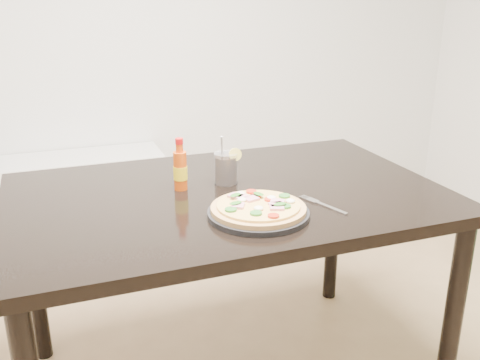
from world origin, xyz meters
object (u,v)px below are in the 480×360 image
object	(u,v)px
cola_cup	(226,169)
media_console	(38,203)
fork	(322,204)
plate	(258,213)
pizza	(258,207)
hot_sauce_bottle	(180,169)
dining_table	(227,215)

from	to	relation	value
cola_cup	media_console	bearing A→B (deg)	115.56
fork	media_console	bearing A→B (deg)	99.35
cola_cup	fork	world-z (taller)	cola_cup
plate	fork	size ratio (longest dim) A/B	1.61
pizza	media_console	bearing A→B (deg)	111.26
plate	cola_cup	size ratio (longest dim) A/B	1.71
hot_sauce_bottle	fork	size ratio (longest dim) A/B	0.94
media_console	dining_table	bearing A→B (deg)	-66.51
cola_cup	media_console	distance (m)	1.61
pizza	media_console	distance (m)	1.86
cola_cup	plate	bearing A→B (deg)	-90.93
pizza	media_console	size ratio (longest dim) A/B	0.20
plate	hot_sauce_bottle	size ratio (longest dim) A/B	1.71
dining_table	fork	world-z (taller)	fork
plate	pizza	bearing A→B (deg)	61.25
pizza	hot_sauce_bottle	xyz separation A→B (m)	(-0.16, 0.30, 0.04)
hot_sauce_bottle	cola_cup	size ratio (longest dim) A/B	1.00
fork	dining_table	bearing A→B (deg)	119.81
plate	media_console	xyz separation A→B (m)	(-0.65, 1.67, -0.51)
dining_table	pizza	bearing A→B (deg)	-84.82
hot_sauce_bottle	media_console	xyz separation A→B (m)	(-0.49, 1.37, -0.57)
cola_cup	hot_sauce_bottle	bearing A→B (deg)	-177.51
pizza	cola_cup	xyz separation A→B (m)	(0.00, 0.30, 0.02)
plate	pizza	distance (m)	0.02
pizza	media_console	xyz separation A→B (m)	(-0.65, 1.67, -0.53)
hot_sauce_bottle	dining_table	bearing A→B (deg)	-28.90
pizza	plate	bearing A→B (deg)	-118.75
cola_cup	dining_table	bearing A→B (deg)	-106.39
dining_table	hot_sauce_bottle	size ratio (longest dim) A/B	8.07
plate	pizza	size ratio (longest dim) A/B	1.07
hot_sauce_bottle	plate	bearing A→B (deg)	-62.38
dining_table	cola_cup	xyz separation A→B (m)	(0.02, 0.08, 0.13)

